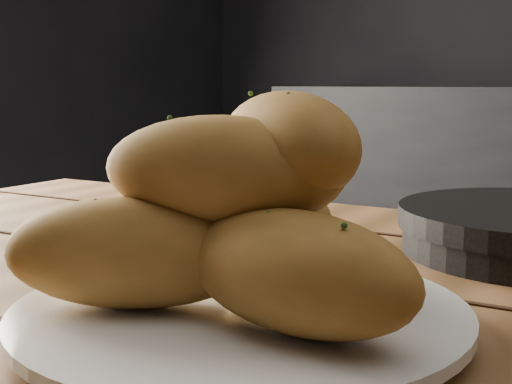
# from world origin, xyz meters

# --- Properties ---
(plate) EXTENTS (0.30, 0.30, 0.02)m
(plate) POSITION_xyz_m (-0.37, -0.49, 0.76)
(plate) COLOR white
(plate) RESTS_ON table
(bread_rolls) EXTENTS (0.29, 0.26, 0.14)m
(bread_rolls) POSITION_xyz_m (-0.39, -0.49, 0.82)
(bread_rolls) COLOR #B47532
(bread_rolls) RESTS_ON plate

